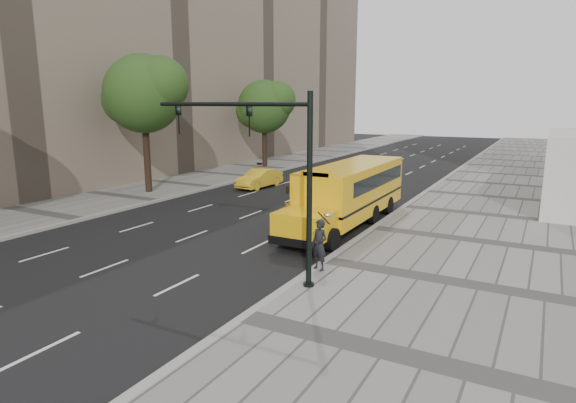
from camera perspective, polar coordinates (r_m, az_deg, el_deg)
The scene contains 12 objects.
ground at distance 26.07m, azimuth -2.56°, elevation -1.80°, with size 140.00×140.00×0.00m, color black.
sidewalk_museum at distance 22.54m, azimuth 24.68°, elevation -4.83°, with size 12.00×140.00×0.15m, color gray.
sidewalk_far at distance 33.00m, azimuth -19.15°, elevation 0.54°, with size 6.00×140.00×0.15m, color gray.
curb_museum at distance 23.61m, azimuth 10.03°, elevation -3.21°, with size 0.30×140.00×0.15m, color gray.
curb_far at distance 30.87m, azimuth -15.39°, elevation 0.05°, with size 0.30×140.00×0.15m, color gray.
tree_b at distance 33.39m, azimuth -16.67°, elevation 12.20°, with size 5.73×5.10×9.17m.
tree_c at distance 45.39m, azimuth -2.75°, elevation 11.22°, with size 5.50×4.89×8.15m.
school_bus at distance 24.50m, azimuth 7.47°, elevation 1.46°, with size 2.96×11.56×3.19m.
taxi_near at distance 25.26m, azimuth 1.70°, elevation -0.68°, with size 1.57×3.91×1.33m, color gold.
taxi_far at distance 34.90m, azimuth -3.41°, elevation 2.75°, with size 1.43×4.11×1.35m, color gold.
pedestrian at distance 17.24m, azimuth 3.74°, elevation -5.14°, with size 0.68×0.44×1.85m, color black.
traffic_signal at distance 15.71m, azimuth -2.04°, elevation 4.48°, with size 6.18×0.36×6.40m.
Camera 1 is at (13.13, -21.70, 6.04)m, focal length 30.00 mm.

